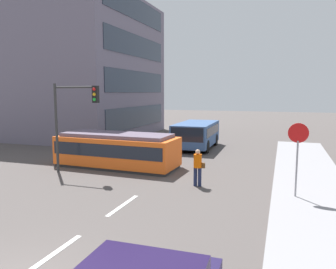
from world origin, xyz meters
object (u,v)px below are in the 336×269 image
Objects in this scene: streetcar_tram at (117,150)px; stop_sign at (298,144)px; pedestrian_crossing at (198,165)px; traffic_light_mast at (73,111)px; city_bus at (196,134)px.

streetcar_tram is 2.41× the size of stop_sign.
pedestrian_crossing is at bearing -23.68° from streetcar_tram.
streetcar_tram is 1.50× the size of traffic_light_mast.
traffic_light_mast is at bearing -122.46° from streetcar_tram.
streetcar_tram is 3.37m from traffic_light_mast.
city_bus is 3.39× the size of pedestrian_crossing.
stop_sign is (6.67, -10.44, 1.10)m from city_bus.
pedestrian_crossing is at bearing -75.27° from city_bus.
city_bus is 12.44m from stop_sign.
stop_sign reaches higher than pedestrian_crossing.
pedestrian_crossing is 6.98m from traffic_light_mast.
city_bus is at bearing 67.49° from traffic_light_mast.
streetcar_tram is at bearing 162.74° from stop_sign.
city_bus is 10.18m from pedestrian_crossing.
streetcar_tram reaches higher than pedestrian_crossing.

